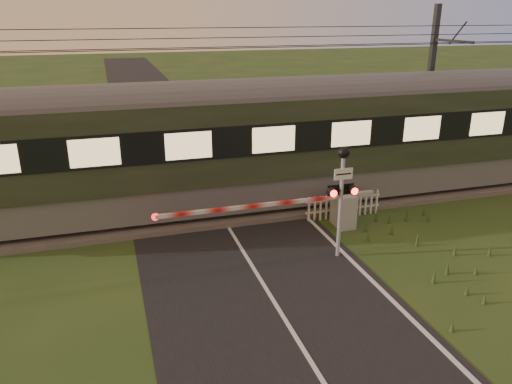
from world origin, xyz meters
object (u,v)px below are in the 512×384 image
object	(u,v)px
boom_gate	(334,209)
catenary_mast	(430,87)
picket_fence	(343,205)
crossing_signal	(342,183)

from	to	relation	value
boom_gate	catenary_mast	world-z (taller)	catenary_mast
picket_fence	catenary_mast	distance (m)	7.80
crossing_signal	picket_fence	xyz separation A→B (m)	(1.42, 2.57, -1.78)
crossing_signal	catenary_mast	xyz separation A→B (m)	(7.26, 6.69, 1.37)
crossing_signal	catenary_mast	distance (m)	9.96
crossing_signal	catenary_mast	world-z (taller)	catenary_mast
crossing_signal	picket_fence	bearing A→B (deg)	60.98
boom_gate	crossing_signal	xyz separation A→B (m)	(-0.76, -1.93, 1.58)
boom_gate	picket_fence	world-z (taller)	boom_gate
crossing_signal	catenary_mast	size ratio (longest dim) A/B	0.47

